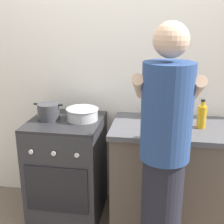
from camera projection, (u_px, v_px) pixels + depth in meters
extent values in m
cube|color=silver|center=(136.00, 73.00, 2.60)|extent=(3.20, 0.10, 2.50)
cube|color=brown|center=(171.00, 179.00, 2.46)|extent=(0.96, 0.56, 0.86)
cube|color=#4C4C51|center=(175.00, 128.00, 2.32)|extent=(1.00, 0.60, 0.04)
cube|color=#2D2D33|center=(68.00, 169.00, 2.60)|extent=(0.60, 0.60, 0.88)
cube|color=#232326|center=(65.00, 121.00, 2.46)|extent=(0.60, 0.60, 0.02)
cube|color=black|center=(56.00, 190.00, 2.31)|extent=(0.51, 0.01, 0.40)
cylinder|color=silver|center=(31.00, 152.00, 2.24)|extent=(0.04, 0.01, 0.04)
cylinder|color=silver|center=(54.00, 154.00, 2.21)|extent=(0.04, 0.01, 0.04)
cylinder|color=silver|center=(77.00, 155.00, 2.18)|extent=(0.04, 0.01, 0.04)
cylinder|color=#38383D|center=(49.00, 112.00, 2.45)|extent=(0.18, 0.18, 0.14)
cube|color=black|center=(36.00, 104.00, 2.45)|extent=(0.04, 0.02, 0.01)
cube|color=black|center=(60.00, 105.00, 2.42)|extent=(0.04, 0.02, 0.01)
cylinder|color=#B7B7BC|center=(82.00, 114.00, 2.45)|extent=(0.26, 0.26, 0.10)
torus|color=#B7B7BC|center=(82.00, 109.00, 2.44)|extent=(0.27, 0.27, 0.01)
cylinder|color=silver|center=(151.00, 110.00, 2.50)|extent=(0.10, 0.10, 0.14)
cylinder|color=silver|center=(152.00, 102.00, 2.46)|extent=(0.04, 0.03, 0.25)
sphere|color=silver|center=(153.00, 86.00, 2.42)|extent=(0.03, 0.03, 0.03)
cylinder|color=silver|center=(153.00, 102.00, 2.45)|extent=(0.03, 0.03, 0.25)
sphere|color=silver|center=(153.00, 86.00, 2.41)|extent=(0.03, 0.03, 0.03)
cylinder|color=silver|center=(152.00, 100.00, 2.49)|extent=(0.03, 0.02, 0.26)
sphere|color=silver|center=(153.00, 83.00, 2.45)|extent=(0.03, 0.03, 0.03)
cylinder|color=#B7BABF|center=(152.00, 102.00, 2.48)|extent=(0.03, 0.03, 0.24)
sphere|color=#B7BABF|center=(152.00, 87.00, 2.44)|extent=(0.03, 0.03, 0.03)
cylinder|color=white|center=(151.00, 101.00, 2.48)|extent=(0.03, 0.01, 0.25)
sphere|color=white|center=(152.00, 85.00, 2.44)|extent=(0.03, 0.03, 0.03)
cylinder|color=silver|center=(180.00, 126.00, 2.22)|extent=(0.04, 0.04, 0.07)
cylinder|color=red|center=(181.00, 121.00, 2.21)|extent=(0.04, 0.04, 0.02)
cylinder|color=gold|center=(202.00, 117.00, 2.26)|extent=(0.07, 0.07, 0.17)
cylinder|color=gold|center=(203.00, 104.00, 2.23)|extent=(0.03, 0.03, 0.04)
cylinder|color=black|center=(203.00, 101.00, 2.22)|extent=(0.03, 0.03, 0.02)
cylinder|color=black|center=(160.00, 219.00, 1.93)|extent=(0.26, 0.26, 0.90)
cylinder|color=navy|center=(167.00, 112.00, 1.71)|extent=(0.30, 0.30, 0.58)
sphere|color=#D3AA8C|center=(171.00, 40.00, 1.58)|extent=(0.20, 0.20, 0.20)
cylinder|color=#D3AA8C|center=(140.00, 87.00, 1.83)|extent=(0.07, 0.41, 0.24)
cylinder|color=#D3AA8C|center=(196.00, 89.00, 1.78)|extent=(0.07, 0.41, 0.24)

